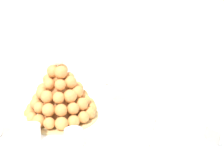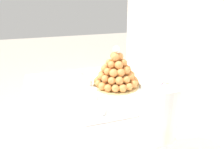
{
  "view_description": "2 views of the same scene",
  "coord_description": "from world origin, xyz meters",
  "px_view_note": "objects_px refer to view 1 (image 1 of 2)",
  "views": [
    {
      "loc": [
        0.14,
        -0.75,
        1.19
      ],
      "look_at": [
        -0.08,
        0.03,
        0.94
      ],
      "focal_mm": 42.45,
      "sensor_mm": 36.0,
      "label": 1
    },
    {
      "loc": [
        0.75,
        -0.29,
        1.24
      ],
      "look_at": [
        -0.09,
        -0.02,
        0.9
      ],
      "focal_mm": 32.3,
      "sensor_mm": 36.0,
      "label": 2
    }
  ],
  "objects_px": {
    "dessert_cup_mid_left": "(31,133)",
    "dessert_cup_centre": "(74,139)",
    "serving_tray": "(69,127)",
    "creme_brulee_ramekin": "(29,115)",
    "wine_glass": "(111,79)",
    "dessert_cup_mid_right": "(118,148)",
    "croquembouche": "(60,95)"
  },
  "relations": [
    {
      "from": "dessert_cup_mid_right",
      "to": "dessert_cup_centre",
      "type": "bearing_deg",
      "value": 179.38
    },
    {
      "from": "dessert_cup_mid_left",
      "to": "dessert_cup_mid_right",
      "type": "relative_size",
      "value": 0.98
    },
    {
      "from": "croquembouche",
      "to": "dessert_cup_mid_left",
      "type": "relative_size",
      "value": 4.44
    },
    {
      "from": "dessert_cup_mid_left",
      "to": "dessert_cup_centre",
      "type": "distance_m",
      "value": 0.15
    },
    {
      "from": "dessert_cup_centre",
      "to": "creme_brulee_ramekin",
      "type": "bearing_deg",
      "value": 151.18
    },
    {
      "from": "croquembouche",
      "to": "dessert_cup_mid_left",
      "type": "distance_m",
      "value": 0.19
    },
    {
      "from": "dessert_cup_mid_right",
      "to": "dessert_cup_mid_left",
      "type": "bearing_deg",
      "value": 179.62
    },
    {
      "from": "serving_tray",
      "to": "wine_glass",
      "type": "height_order",
      "value": "wine_glass"
    },
    {
      "from": "dessert_cup_centre",
      "to": "dessert_cup_mid_right",
      "type": "xyz_separation_m",
      "value": [
        0.14,
        -0.0,
        -0.01
      ]
    },
    {
      "from": "croquembouche",
      "to": "dessert_cup_centre",
      "type": "xyz_separation_m",
      "value": [
        0.12,
        -0.17,
        -0.06
      ]
    },
    {
      "from": "serving_tray",
      "to": "croquembouche",
      "type": "xyz_separation_m",
      "value": [
        -0.06,
        0.06,
        0.09
      ]
    },
    {
      "from": "serving_tray",
      "to": "creme_brulee_ramekin",
      "type": "height_order",
      "value": "creme_brulee_ramekin"
    },
    {
      "from": "dessert_cup_mid_left",
      "to": "wine_glass",
      "type": "xyz_separation_m",
      "value": [
        0.17,
        0.34,
        0.08
      ]
    },
    {
      "from": "dessert_cup_mid_right",
      "to": "wine_glass",
      "type": "height_order",
      "value": "wine_glass"
    },
    {
      "from": "serving_tray",
      "to": "dessert_cup_mid_right",
      "type": "xyz_separation_m",
      "value": [
        0.21,
        -0.11,
        0.02
      ]
    },
    {
      "from": "serving_tray",
      "to": "croquembouche",
      "type": "distance_m",
      "value": 0.12
    },
    {
      "from": "dessert_cup_centre",
      "to": "dessert_cup_mid_left",
      "type": "bearing_deg",
      "value": 179.84
    },
    {
      "from": "croquembouche",
      "to": "dessert_cup_mid_right",
      "type": "relative_size",
      "value": 4.33
    },
    {
      "from": "serving_tray",
      "to": "croquembouche",
      "type": "height_order",
      "value": "croquembouche"
    },
    {
      "from": "serving_tray",
      "to": "wine_glass",
      "type": "distance_m",
      "value": 0.27
    },
    {
      "from": "dessert_cup_centre",
      "to": "dessert_cup_mid_right",
      "type": "relative_size",
      "value": 0.92
    },
    {
      "from": "dessert_cup_centre",
      "to": "croquembouche",
      "type": "bearing_deg",
      "value": 125.35
    },
    {
      "from": "serving_tray",
      "to": "dessert_cup_mid_left",
      "type": "distance_m",
      "value": 0.14
    },
    {
      "from": "wine_glass",
      "to": "serving_tray",
      "type": "bearing_deg",
      "value": -110.82
    },
    {
      "from": "dessert_cup_centre",
      "to": "wine_glass",
      "type": "height_order",
      "value": "wine_glass"
    },
    {
      "from": "dessert_cup_mid_left",
      "to": "croquembouche",
      "type": "bearing_deg",
      "value": 83.16
    },
    {
      "from": "dessert_cup_mid_left",
      "to": "dessert_cup_mid_right",
      "type": "height_order",
      "value": "dessert_cup_mid_left"
    },
    {
      "from": "croquembouche",
      "to": "dessert_cup_centre",
      "type": "bearing_deg",
      "value": -54.65
    },
    {
      "from": "dessert_cup_mid_right",
      "to": "wine_glass",
      "type": "relative_size",
      "value": 0.41
    },
    {
      "from": "dessert_cup_mid_left",
      "to": "dessert_cup_centre",
      "type": "relative_size",
      "value": 1.06
    },
    {
      "from": "serving_tray",
      "to": "dessert_cup_mid_left",
      "type": "relative_size",
      "value": 9.22
    },
    {
      "from": "croquembouche",
      "to": "dessert_cup_mid_right",
      "type": "bearing_deg",
      "value": -33.84
    }
  ]
}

